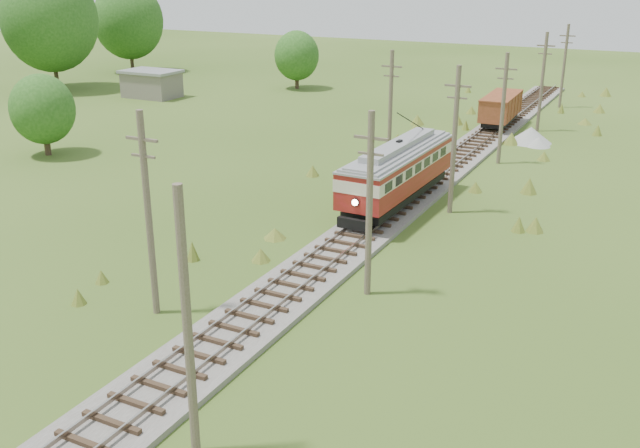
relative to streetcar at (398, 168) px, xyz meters
The scene contains 17 objects.
railbed_main 4.50m from the streetcar, 90.00° to the left, with size 3.60×96.00×0.57m.
streetcar is the anchor object (origin of this frame).
gondola 26.29m from the streetcar, 90.00° to the left, with size 2.83×7.96×2.61m.
gravel_pile 22.13m from the streetcar, 79.80° to the left, with size 3.75×3.98×1.36m.
utility_pole_r_1 25.47m from the streetcar, 82.99° to the right, with size 0.30×0.30×8.80m.
utility_pole_r_2 12.78m from the streetcar, 74.88° to the right, with size 1.60×0.30×8.60m.
utility_pole_r_3 3.86m from the streetcar, 13.81° to the left, with size 1.60×0.30×9.00m.
utility_pole_r_4 14.21m from the streetcar, 77.72° to the left, with size 1.60×0.30×8.40m.
utility_pole_r_5 27.07m from the streetcar, 82.77° to the left, with size 1.60×0.30×8.90m.
utility_pole_r_6 39.96m from the streetcar, 85.40° to the left, with size 1.60×0.30×8.70m.
utility_pole_l_a 18.80m from the streetcar, 102.99° to the right, with size 1.60×0.30×9.00m.
utility_pole_l_b 10.92m from the streetcar, 114.69° to the left, with size 1.60×0.30×8.60m.
tree_left_4 59.29m from the streetcar, 156.23° to the left, with size 11.34×11.34×14.61m.
tree_left_5 68.84m from the streetcar, 144.61° to the left, with size 9.66×9.66×12.44m.
tree_mid_a 47.05m from the streetcar, 126.54° to the left, with size 5.46×5.46×7.03m.
tree_mid_c 30.02m from the streetcar, behind, with size 5.04×5.04×6.49m.
shed 47.07m from the streetcar, 148.22° to the left, with size 6.40×4.40×3.10m.
Camera 1 is at (15.07, -9.81, 14.41)m, focal length 40.00 mm.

